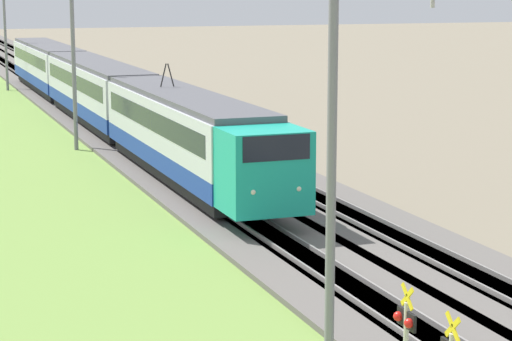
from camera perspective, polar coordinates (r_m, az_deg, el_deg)
The scene contains 9 objects.
ballast_main at distance 64.98m, azimuth -9.32°, elevation 2.78°, with size 240.00×4.40×0.30m.
ballast_adjacent at distance 65.80m, azimuth -5.97°, elevation 2.95°, with size 240.00×4.40×0.30m.
track_main at distance 64.98m, azimuth -9.32°, elevation 2.78°, with size 240.00×1.57×0.45m.
track_adjacent at distance 65.80m, azimuth -5.97°, elevation 2.96°, with size 240.00×1.57×0.45m.
passenger_train at distance 63.17m, azimuth -9.11°, elevation 4.67°, with size 61.80×3.02×5.22m.
crossing_signal_aux at distance 20.43m, azimuth 8.53°, elevation -9.57°, with size 0.70×0.23×2.90m.
catenary_mast_near at distance 21.99m, azimuth 4.46°, elevation 0.46°, with size 0.22×2.56×9.49m.
catenary_mast_mid at distance 53.52m, azimuth -10.33°, elevation 6.23°, with size 0.22×2.56×9.49m.
catenary_mast_far at distance 86.10m, azimuth -14.10°, elevation 7.64°, with size 0.22×2.56×9.53m.
Camera 1 is at (-13.31, 11.84, 8.71)m, focal length 70.00 mm.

